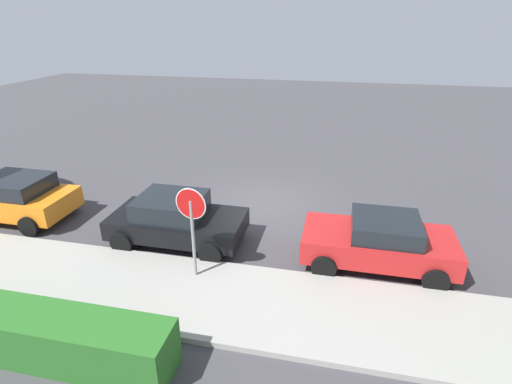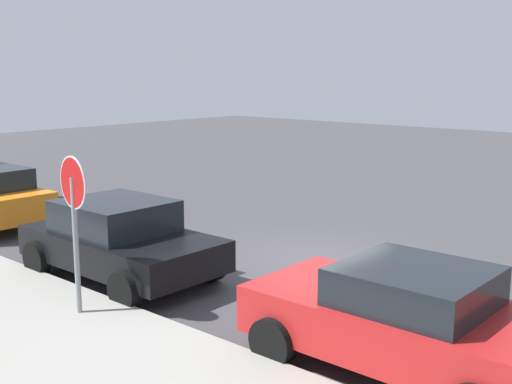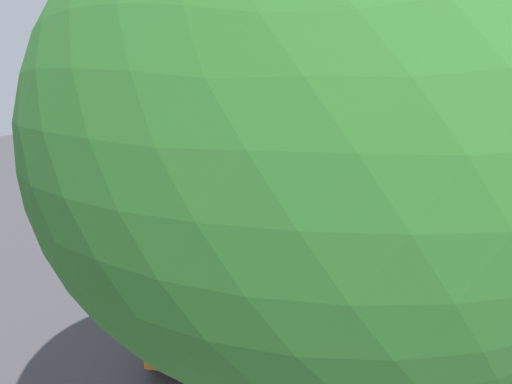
# 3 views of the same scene
# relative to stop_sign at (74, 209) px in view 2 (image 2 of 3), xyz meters

# --- Properties ---
(ground_plane) EXTENTS (60.00, 60.00, 0.00)m
(ground_plane) POSITION_rel_stop_sign_xyz_m (-0.76, -4.79, -1.73)
(ground_plane) COLOR #423F44
(sidewalk_curb) EXTENTS (32.00, 2.80, 0.14)m
(sidewalk_curb) POSITION_rel_stop_sign_xyz_m (-0.76, 0.70, -1.66)
(sidewalk_curb) COLOR #9E9B93
(sidewalk_curb) RESTS_ON ground_plane
(stop_sign) EXTENTS (0.78, 0.12, 2.51)m
(stop_sign) POSITION_rel_stop_sign_xyz_m (0.00, 0.00, 0.00)
(stop_sign) COLOR gray
(stop_sign) RESTS_ON ground_plane
(parked_car_black) EXTENTS (3.84, 2.13, 1.42)m
(parked_car_black) POSITION_rel_stop_sign_xyz_m (1.19, -1.68, -1.00)
(parked_car_black) COLOR black
(parked_car_black) RESTS_ON ground_plane
(parked_car_red) EXTENTS (3.90, 2.06, 1.39)m
(parked_car_red) POSITION_rel_stop_sign_xyz_m (-4.49, -1.68, -1.02)
(parked_car_red) COLOR red
(parked_car_red) RESTS_ON ground_plane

